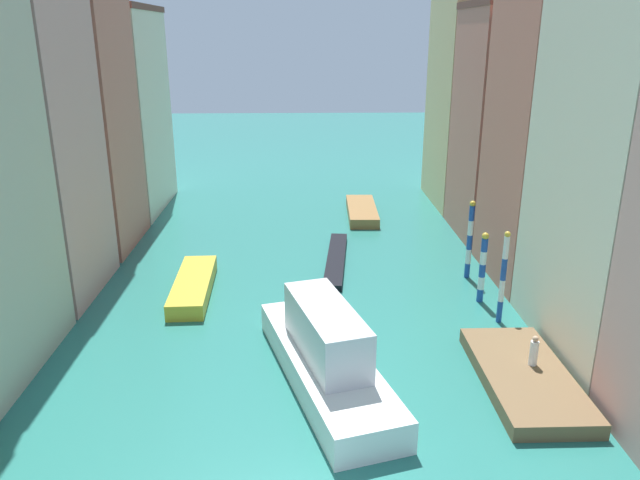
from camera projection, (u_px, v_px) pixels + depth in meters
The scene contains 16 objects.
ground_plane at pixel (301, 254), 41.47m from camera, with size 154.00×154.00×0.00m, color #28756B.
building_left_2 at pixel (16, 130), 32.41m from camera, with size 6.97×7.91×18.70m.
building_left_3 at pixel (71, 99), 40.11m from camera, with size 6.97×8.05×20.28m.
building_left_4 at pixel (116, 111), 49.88m from camera, with size 6.97×10.91×16.38m.
building_right_2 at pixel (562, 123), 34.74m from camera, with size 6.97×7.97×18.80m.
building_right_3 at pixel (511, 123), 43.16m from camera, with size 6.97×8.30×16.35m.
building_right_4 at pixel (479, 75), 50.85m from camera, with size 6.97×9.75×21.76m.
waterfront_dock at pixel (524, 377), 25.96m from camera, with size 3.60×7.85×0.67m.
person_on_dock at pixel (534, 352), 26.10m from camera, with size 0.36×0.36×1.37m.
mooring_pole_0 at pixel (503, 277), 30.88m from camera, with size 0.31×0.31×4.95m.
mooring_pole_1 at pixel (483, 267), 33.45m from camera, with size 0.39×0.39×4.05m.
mooring_pole_2 at pixel (470, 239), 36.67m from camera, with size 0.36×0.36×4.87m.
vaporetto_white at pixel (326, 354), 25.91m from camera, with size 6.11×11.71×3.50m.
gondola_black at pixel (336, 260), 39.79m from camera, with size 2.14×9.74×0.41m.
motorboat_0 at pixel (362, 211), 49.96m from camera, with size 2.51×7.63×0.78m.
motorboat_1 at pixel (193, 286), 35.07m from camera, with size 2.25×7.62×0.89m.
Camera 1 is at (0.11, -14.48, 14.27)m, focal length 34.14 mm.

